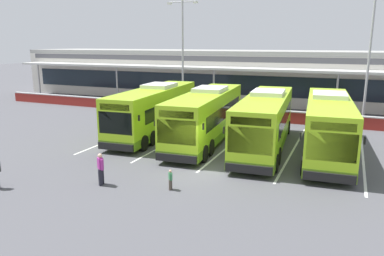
{
  "coord_description": "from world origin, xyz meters",
  "views": [
    {
      "loc": [
        7.23,
        -18.03,
        6.89
      ],
      "look_at": [
        -1.77,
        3.0,
        1.6
      ],
      "focal_mm": 34.44,
      "sensor_mm": 36.0,
      "label": 1
    }
  ],
  "objects_px": {
    "coach_bus_left_centre": "(206,117)",
    "pedestrian_child": "(170,179)",
    "coach_bus_centre": "(265,122)",
    "pedestrian_in_dark_coat": "(101,168)",
    "coach_bus_leftmost": "(155,111)",
    "lamp_post_west": "(183,49)",
    "lamp_post_centre": "(370,50)",
    "coach_bus_right_centre": "(328,126)"
  },
  "relations": [
    {
      "from": "coach_bus_right_centre",
      "to": "coach_bus_left_centre",
      "type": "bearing_deg",
      "value": -178.84
    },
    {
      "from": "coach_bus_centre",
      "to": "pedestrian_in_dark_coat",
      "type": "xyz_separation_m",
      "value": [
        -6.02,
        -9.7,
        -0.91
      ]
    },
    {
      "from": "pedestrian_in_dark_coat",
      "to": "coach_bus_left_centre",
      "type": "bearing_deg",
      "value": 79.73
    },
    {
      "from": "coach_bus_leftmost",
      "to": "pedestrian_in_dark_coat",
      "type": "height_order",
      "value": "coach_bus_leftmost"
    },
    {
      "from": "coach_bus_leftmost",
      "to": "lamp_post_west",
      "type": "xyz_separation_m",
      "value": [
        -2.21,
        10.05,
        4.5
      ]
    },
    {
      "from": "pedestrian_child",
      "to": "lamp_post_centre",
      "type": "xyz_separation_m",
      "value": [
        8.8,
        19.51,
        5.75
      ]
    },
    {
      "from": "pedestrian_child",
      "to": "lamp_post_centre",
      "type": "bearing_deg",
      "value": 65.73
    },
    {
      "from": "coach_bus_left_centre",
      "to": "pedestrian_child",
      "type": "relative_size",
      "value": 12.26
    },
    {
      "from": "lamp_post_centre",
      "to": "coach_bus_leftmost",
      "type": "bearing_deg",
      "value": -146.76
    },
    {
      "from": "coach_bus_right_centre",
      "to": "lamp_post_centre",
      "type": "bearing_deg",
      "value": 77.21
    },
    {
      "from": "coach_bus_left_centre",
      "to": "pedestrian_in_dark_coat",
      "type": "distance_m",
      "value": 10.07
    },
    {
      "from": "coach_bus_left_centre",
      "to": "lamp_post_centre",
      "type": "relative_size",
      "value": 1.12
    },
    {
      "from": "pedestrian_child",
      "to": "lamp_post_centre",
      "type": "distance_m",
      "value": 22.16
    },
    {
      "from": "pedestrian_child",
      "to": "coach_bus_left_centre",
      "type": "bearing_deg",
      "value": 100.33
    },
    {
      "from": "lamp_post_west",
      "to": "coach_bus_leftmost",
      "type": "bearing_deg",
      "value": -77.58
    },
    {
      "from": "coach_bus_leftmost",
      "to": "coach_bus_right_centre",
      "type": "distance_m",
      "value": 12.62
    },
    {
      "from": "coach_bus_right_centre",
      "to": "lamp_post_centre",
      "type": "xyz_separation_m",
      "value": [
        2.33,
        10.26,
        4.5
      ]
    },
    {
      "from": "coach_bus_left_centre",
      "to": "pedestrian_child",
      "type": "bearing_deg",
      "value": -79.67
    },
    {
      "from": "coach_bus_left_centre",
      "to": "lamp_post_centre",
      "type": "distance_m",
      "value": 15.43
    },
    {
      "from": "coach_bus_centre",
      "to": "coach_bus_right_centre",
      "type": "xyz_separation_m",
      "value": [
        3.89,
        0.34,
        0.0
      ]
    },
    {
      "from": "coach_bus_right_centre",
      "to": "pedestrian_child",
      "type": "xyz_separation_m",
      "value": [
        -6.46,
        -9.25,
        -1.24
      ]
    },
    {
      "from": "coach_bus_left_centre",
      "to": "pedestrian_child",
      "type": "xyz_separation_m",
      "value": [
        1.66,
        -9.08,
        -1.24
      ]
    },
    {
      "from": "coach_bus_centre",
      "to": "pedestrian_child",
      "type": "height_order",
      "value": "coach_bus_centre"
    },
    {
      "from": "coach_bus_leftmost",
      "to": "pedestrian_child",
      "type": "distance_m",
      "value": 11.57
    },
    {
      "from": "coach_bus_centre",
      "to": "lamp_post_centre",
      "type": "height_order",
      "value": "lamp_post_centre"
    },
    {
      "from": "coach_bus_centre",
      "to": "pedestrian_in_dark_coat",
      "type": "bearing_deg",
      "value": -121.85
    },
    {
      "from": "coach_bus_leftmost",
      "to": "pedestrian_in_dark_coat",
      "type": "xyz_separation_m",
      "value": [
        2.7,
        -10.51,
        -0.91
      ]
    },
    {
      "from": "coach_bus_leftmost",
      "to": "coach_bus_right_centre",
      "type": "relative_size",
      "value": 1.0
    },
    {
      "from": "coach_bus_left_centre",
      "to": "coach_bus_leftmost",
      "type": "bearing_deg",
      "value": 171.96
    },
    {
      "from": "pedestrian_in_dark_coat",
      "to": "lamp_post_west",
      "type": "height_order",
      "value": "lamp_post_west"
    },
    {
      "from": "pedestrian_in_dark_coat",
      "to": "lamp_post_west",
      "type": "xyz_separation_m",
      "value": [
        -4.92,
        20.55,
        5.42
      ]
    },
    {
      "from": "coach_bus_left_centre",
      "to": "lamp_post_centre",
      "type": "xyz_separation_m",
      "value": [
        10.45,
        10.43,
        4.5
      ]
    },
    {
      "from": "coach_bus_right_centre",
      "to": "lamp_post_centre",
      "type": "height_order",
      "value": "lamp_post_centre"
    },
    {
      "from": "coach_bus_left_centre",
      "to": "coach_bus_centre",
      "type": "distance_m",
      "value": 4.24
    },
    {
      "from": "pedestrian_in_dark_coat",
      "to": "lamp_post_centre",
      "type": "relative_size",
      "value": 0.15
    },
    {
      "from": "lamp_post_west",
      "to": "lamp_post_centre",
      "type": "bearing_deg",
      "value": -0.85
    },
    {
      "from": "coach_bus_leftmost",
      "to": "lamp_post_centre",
      "type": "bearing_deg",
      "value": 33.24
    },
    {
      "from": "coach_bus_centre",
      "to": "pedestrian_in_dark_coat",
      "type": "height_order",
      "value": "coach_bus_centre"
    },
    {
      "from": "coach_bus_centre",
      "to": "pedestrian_child",
      "type": "xyz_separation_m",
      "value": [
        -2.58,
        -8.91,
        -1.24
      ]
    },
    {
      "from": "pedestrian_child",
      "to": "lamp_post_west",
      "type": "height_order",
      "value": "lamp_post_west"
    },
    {
      "from": "pedestrian_in_dark_coat",
      "to": "coach_bus_centre",
      "type": "bearing_deg",
      "value": 58.15
    },
    {
      "from": "coach_bus_leftmost",
      "to": "coach_bus_centre",
      "type": "xyz_separation_m",
      "value": [
        8.73,
        -0.81,
        0.0
      ]
    }
  ]
}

